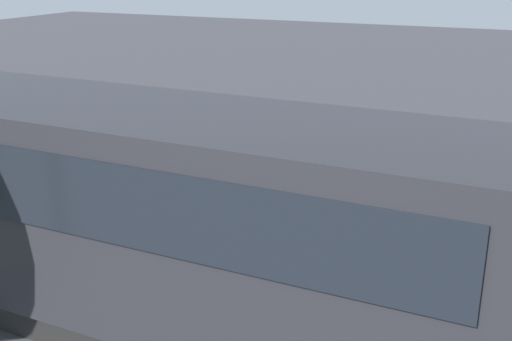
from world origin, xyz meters
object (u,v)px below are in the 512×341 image
(tour_bus, at_px, (171,224))
(parked_motorcycle_silver, at_px, (148,224))
(spectator_centre, at_px, (193,183))
(spectator_left, at_px, (262,199))
(stunt_motorcycle, at_px, (236,142))
(parked_motorcycle_dark, at_px, (431,270))
(spectator_far_left, at_px, (327,213))
(traffic_cone, at_px, (291,204))

(tour_bus, height_order, parked_motorcycle_silver, tour_bus)
(spectator_centre, bearing_deg, spectator_left, 172.50)
(tour_bus, xyz_separation_m, parked_motorcycle_silver, (1.85, -2.10, -1.16))
(spectator_centre, relative_size, stunt_motorcycle, 0.91)
(parked_motorcycle_silver, bearing_deg, parked_motorcycle_dark, -176.75)
(spectator_left, bearing_deg, tour_bus, 86.92)
(spectator_centre, distance_m, parked_motorcycle_silver, 1.14)
(parked_motorcycle_silver, bearing_deg, spectator_left, -161.43)
(stunt_motorcycle, bearing_deg, parked_motorcycle_dark, 145.62)
(parked_motorcycle_silver, bearing_deg, spectator_far_left, -169.44)
(tour_bus, xyz_separation_m, spectator_centre, (1.38, -2.98, -0.59))
(spectator_left, bearing_deg, parked_motorcycle_silver, 18.57)
(spectator_left, bearing_deg, spectator_centre, -7.50)
(spectator_far_left, bearing_deg, stunt_motorcycle, -44.22)
(tour_bus, distance_m, traffic_cone, 4.69)
(spectator_left, distance_m, parked_motorcycle_silver, 2.18)
(spectator_left, relative_size, traffic_cone, 2.77)
(tour_bus, xyz_separation_m, spectator_left, (-0.15, -2.78, -0.60))
(parked_motorcycle_silver, bearing_deg, traffic_cone, -128.15)
(parked_motorcycle_silver, relative_size, stunt_motorcycle, 1.06)
(parked_motorcycle_dark, relative_size, stunt_motorcycle, 1.06)
(spectator_far_left, distance_m, traffic_cone, 2.35)
(spectator_far_left, bearing_deg, traffic_cone, -53.14)
(spectator_centre, xyz_separation_m, traffic_cone, (-1.41, -1.52, -0.74))
(parked_motorcycle_dark, height_order, traffic_cone, parked_motorcycle_dark)
(parked_motorcycle_dark, xyz_separation_m, traffic_cone, (3.18, -2.11, -0.18))
(spectator_far_left, xyz_separation_m, parked_motorcycle_silver, (3.22, 0.60, -0.53))
(spectator_left, distance_m, spectator_centre, 1.55)
(tour_bus, distance_m, spectator_far_left, 3.10)
(tour_bus, bearing_deg, parked_motorcycle_dark, -143.31)
(tour_bus, bearing_deg, spectator_far_left, -116.94)
(spectator_left, distance_m, parked_motorcycle_dark, 3.14)
(parked_motorcycle_dark, bearing_deg, spectator_far_left, -9.70)
(stunt_motorcycle, bearing_deg, traffic_cone, 144.24)
(spectator_left, xyz_separation_m, spectator_centre, (1.53, -0.20, 0.00))
(spectator_left, height_order, spectator_centre, spectator_centre)
(tour_bus, xyz_separation_m, traffic_cone, (-0.03, -4.50, -1.34))
(tour_bus, relative_size, spectator_far_left, 5.81)
(stunt_motorcycle, bearing_deg, parked_motorcycle_silver, 90.52)
(spectator_far_left, height_order, stunt_motorcycle, stunt_motorcycle)
(spectator_left, bearing_deg, stunt_motorcycle, -56.74)
(spectator_far_left, distance_m, parked_motorcycle_silver, 3.32)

